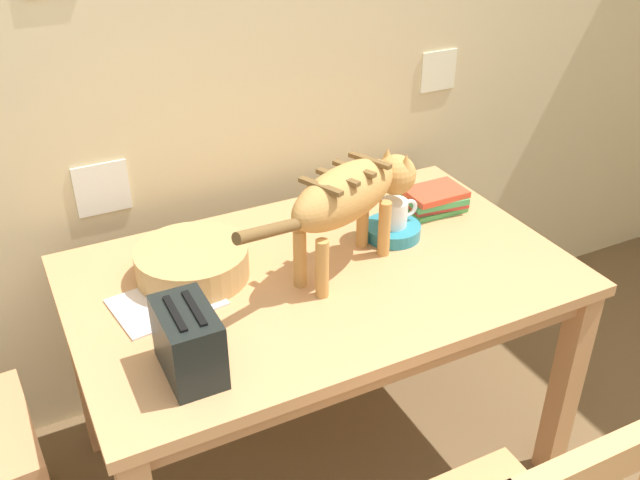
# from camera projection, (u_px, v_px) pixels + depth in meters

# --- Properties ---
(wall_rear) EXTENTS (5.01, 0.11, 2.50)m
(wall_rear) POSITION_uv_depth(u_px,v_px,m) (204.00, 43.00, 2.17)
(wall_rear) COLOR beige
(wall_rear) RESTS_ON ground_plane
(dining_table) EXTENTS (1.39, 0.87, 0.74)m
(dining_table) POSITION_uv_depth(u_px,v_px,m) (320.00, 295.00, 2.05)
(dining_table) COLOR tan
(dining_table) RESTS_ON ground_plane
(cat) EXTENTS (0.66, 0.32, 0.32)m
(cat) POSITION_uv_depth(u_px,v_px,m) (352.00, 195.00, 1.92)
(cat) COLOR tan
(cat) RESTS_ON dining_table
(saucer_bowl) EXTENTS (0.17, 0.17, 0.04)m
(saucer_bowl) POSITION_uv_depth(u_px,v_px,m) (392.00, 231.00, 2.16)
(saucer_bowl) COLOR teal
(saucer_bowl) RESTS_ON dining_table
(coffee_mug) EXTENTS (0.13, 0.09, 0.08)m
(coffee_mug) POSITION_uv_depth(u_px,v_px,m) (394.00, 213.00, 2.13)
(coffee_mug) COLOR white
(coffee_mug) RESTS_ON saucer_bowl
(magazine) EXTENTS (0.30, 0.24, 0.01)m
(magazine) POSITION_uv_depth(u_px,v_px,m) (167.00, 302.00, 1.87)
(magazine) COLOR silver
(magazine) RESTS_ON dining_table
(book_stack) EXTENTS (0.21, 0.16, 0.08)m
(book_stack) POSITION_uv_depth(u_px,v_px,m) (434.00, 199.00, 2.30)
(book_stack) COLOR #4CA554
(book_stack) RESTS_ON dining_table
(wicker_basket) EXTENTS (0.31, 0.31, 0.09)m
(wicker_basket) POSITION_uv_depth(u_px,v_px,m) (192.00, 262.00, 1.96)
(wicker_basket) COLOR tan
(wicker_basket) RESTS_ON dining_table
(toaster) EXTENTS (0.12, 0.20, 0.18)m
(toaster) POSITION_uv_depth(u_px,v_px,m) (188.00, 342.00, 1.60)
(toaster) COLOR black
(toaster) RESTS_ON dining_table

